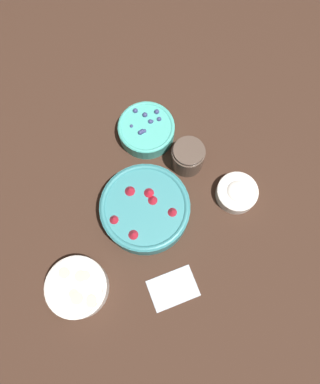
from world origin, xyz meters
TOP-DOWN VIEW (x-y plane):
  - ground_plane at (0.00, 0.00)m, footprint 4.00×4.00m
  - bowl_strawberries at (-0.01, 0.04)m, footprint 0.25×0.25m
  - bowl_blueberries at (-0.20, -0.13)m, footprint 0.17×0.17m
  - bowl_bananas at (0.27, 0.04)m, footprint 0.17×0.17m
  - bowl_cream at (-0.23, 0.21)m, footprint 0.12×0.12m
  - jar_chocolate at (-0.21, 0.03)m, footprint 0.10×0.10m
  - napkin at (0.10, 0.24)m, footprint 0.16×0.14m

SIDE VIEW (x-z plane):
  - ground_plane at x=0.00m, z-range 0.00..0.00m
  - napkin at x=0.10m, z-range 0.00..0.01m
  - bowl_cream at x=-0.23m, z-range 0.00..0.05m
  - bowl_blueberries at x=-0.20m, z-range 0.00..0.06m
  - bowl_bananas at x=0.27m, z-range 0.00..0.06m
  - bowl_strawberries at x=-0.01m, z-range 0.00..0.09m
  - jar_chocolate at x=-0.21m, z-range 0.00..0.09m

